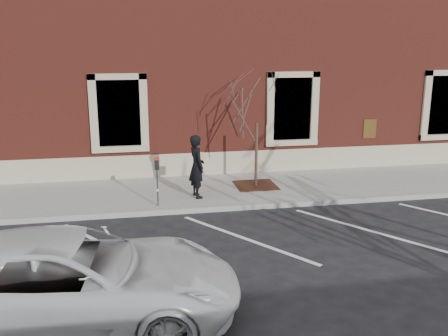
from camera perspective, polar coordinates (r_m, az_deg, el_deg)
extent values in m
plane|color=#28282B|center=(14.36, 0.44, -4.83)|extent=(120.00, 120.00, 0.00)
cube|color=#A09F96|center=(15.98, -0.76, -2.58)|extent=(40.00, 3.50, 0.15)
cube|color=#9E9E99|center=(14.29, 0.48, -4.61)|extent=(40.00, 0.12, 0.15)
cube|color=maroon|center=(21.25, -3.65, 12.28)|extent=(40.00, 8.50, 8.00)
cube|color=tan|center=(17.55, -1.77, 0.55)|extent=(40.00, 0.06, 0.80)
cube|color=black|center=(17.14, -11.90, 6.21)|extent=(1.40, 0.30, 2.20)
cube|color=tan|center=(17.17, -11.71, 2.17)|extent=(1.90, 0.20, 0.20)
cube|color=black|center=(18.03, 7.65, 6.77)|extent=(1.40, 0.30, 2.20)
cube|color=tan|center=(18.06, 7.69, 2.92)|extent=(1.90, 0.20, 0.20)
cube|color=black|center=(20.70, 23.74, 6.64)|extent=(1.40, 0.30, 2.20)
cube|color=tan|center=(20.73, 23.68, 3.29)|extent=(1.90, 0.20, 0.20)
imported|color=black|center=(14.84, -3.13, 0.19)|extent=(0.58, 0.77, 1.89)
cylinder|color=#595B60|center=(14.21, -7.61, -2.27)|extent=(0.05, 0.05, 1.07)
cube|color=black|center=(14.03, -7.70, 0.37)|extent=(0.13, 0.10, 0.28)
cube|color=red|center=(13.99, -7.72, 1.05)|extent=(0.12, 0.09, 0.06)
cube|color=white|center=(14.17, -7.59, -2.54)|extent=(0.05, 0.00, 0.08)
cube|color=#432115|center=(16.27, 3.65, -1.97)|extent=(1.29, 1.29, 0.03)
cylinder|color=#4E3A2F|center=(16.02, 3.70, 1.50)|extent=(0.09, 0.09, 2.05)
imported|color=silver|center=(8.94, -17.14, -12.18)|extent=(5.95, 3.18, 1.59)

